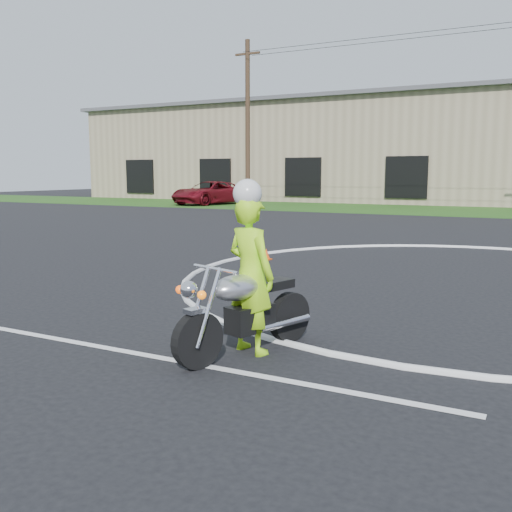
% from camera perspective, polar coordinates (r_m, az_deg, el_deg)
% --- Properties ---
extents(ground, '(120.00, 120.00, 0.00)m').
position_cam_1_polar(ground, '(9.85, 18.52, -5.49)').
color(ground, black).
rests_on(ground, ground).
extents(primary_motorcycle, '(1.06, 2.18, 1.19)m').
position_cam_1_polar(primary_motorcycle, '(7.15, -1.15, -5.42)').
color(primary_motorcycle, black).
rests_on(primary_motorcycle, ground).
extents(rider_primary_grp, '(0.84, 0.69, 2.20)m').
position_cam_1_polar(rider_primary_grp, '(7.17, -0.56, -1.42)').
color(rider_primary_grp, '#A9F71A').
rests_on(rider_primary_grp, ground).
extents(pickup_grp, '(4.19, 6.64, 1.71)m').
position_cam_1_polar(pickup_grp, '(42.22, -4.63, 6.31)').
color(pickup_grp, maroon).
rests_on(pickup_grp, ground).
extents(warehouse, '(41.00, 17.00, 8.30)m').
position_cam_1_polar(warehouse, '(53.19, 6.15, 10.24)').
color(warehouse, tan).
rests_on(warehouse, ground).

